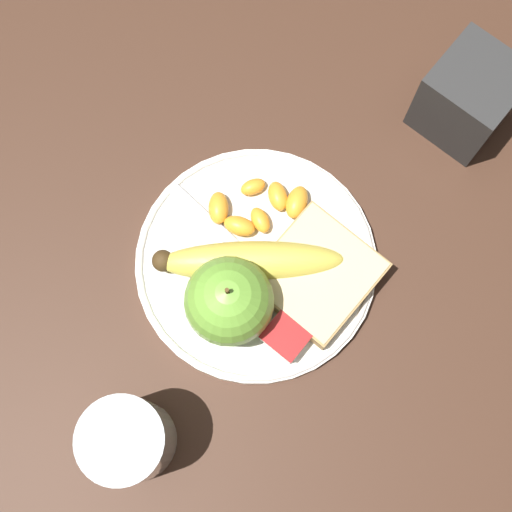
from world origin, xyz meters
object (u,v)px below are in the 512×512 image
juice_glass (129,440)px  jam_packet (290,332)px  banana (246,259)px  bread_slice (317,274)px  fork (258,262)px  plate (256,262)px  apple (229,301)px  condiment_caddy (468,97)px

juice_glass → jam_packet: juice_glass is taller
banana → jam_packet: (0.03, 0.07, -0.01)m
bread_slice → fork: bread_slice is taller
banana → fork: bearing=137.9°
plate → bread_slice: (-0.02, 0.05, 0.02)m
banana → jam_packet: 0.08m
plate → bread_slice: bread_slice is taller
juice_glass → banana: 0.19m
apple → bread_slice: apple is taller
fork → jam_packet: bearing=-23.0°
bread_slice → fork: (0.02, -0.05, -0.01)m
condiment_caddy → bread_slice: bearing=-1.6°
juice_glass → bread_slice: (-0.22, 0.03, -0.02)m
apple → condiment_caddy: (-0.30, 0.05, -0.01)m
juice_glass → fork: size_ratio=0.47×
banana → bread_slice: bearing=118.6°
juice_glass → condiment_caddy: size_ratio=1.05×
plate → fork: 0.01m
condiment_caddy → plate: bearing=-13.4°
bread_slice → condiment_caddy: (-0.23, 0.01, 0.02)m
banana → bread_slice: banana is taller
jam_packet → condiment_caddy: size_ratio=0.53×
banana → juice_glass: bearing=8.0°
jam_packet → juice_glass: bearing=-16.1°
plate → banana: bearing=-32.7°
juice_glass → bread_slice: 0.22m
fork → banana: bearing=-127.5°
juice_glass → fork: (-0.20, -0.02, -0.03)m
bread_slice → jam_packet: same height
juice_glass → apple: bearing=-176.0°
apple → jam_packet: apple is taller
fork → bread_slice: bearing=29.5°
plate → fork: bearing=94.8°
apple → condiment_caddy: bearing=170.8°
fork → condiment_caddy: 0.26m
fork → condiment_caddy: size_ratio=2.26×
apple → banana: size_ratio=0.57×
jam_packet → condiment_caddy: 0.29m
apple → jam_packet: bearing=106.7°
bread_slice → jam_packet: size_ratio=2.25×
juice_glass → condiment_caddy: juice_glass is taller
bread_slice → condiment_caddy: 0.23m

